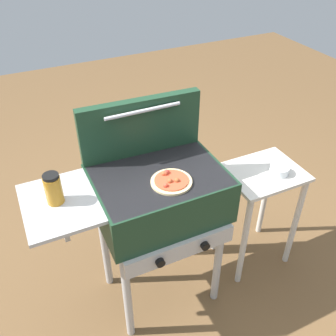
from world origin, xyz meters
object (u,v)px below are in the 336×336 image
object	(u,v)px
prep_table	(259,197)
topping_bowl_near	(279,170)
sauce_jar	(53,189)
grill	(157,198)
pizza_pepperoni	(171,181)

from	to	relation	value
prep_table	topping_bowl_near	distance (m)	0.23
sauce_jar	prep_table	distance (m)	1.24
grill	topping_bowl_near	xyz separation A→B (m)	(0.74, -0.05, -0.03)
grill	pizza_pepperoni	distance (m)	0.18
grill	sauce_jar	world-z (taller)	sauce_jar
grill	pizza_pepperoni	xyz separation A→B (m)	(0.04, -0.08, 0.15)
pizza_pepperoni	topping_bowl_near	xyz separation A→B (m)	(0.70, 0.03, -0.18)
prep_table	grill	bearing A→B (deg)	-179.63
grill	prep_table	size ratio (longest dim) A/B	1.36
pizza_pepperoni	prep_table	xyz separation A→B (m)	(0.63, 0.09, -0.40)
pizza_pepperoni	prep_table	world-z (taller)	pizza_pepperoni
prep_table	topping_bowl_near	bearing A→B (deg)	-37.84
topping_bowl_near	grill	bearing A→B (deg)	176.43
sauce_jar	topping_bowl_near	distance (m)	1.24
grill	prep_table	world-z (taller)	grill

